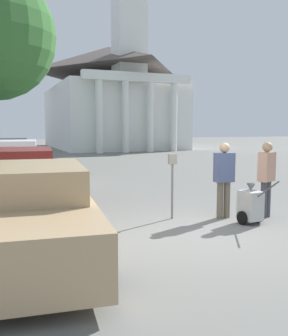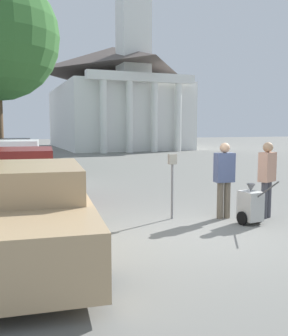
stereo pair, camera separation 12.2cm
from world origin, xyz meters
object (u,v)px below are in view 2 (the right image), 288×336
Objects in this scene: parked_car_black at (11,158)px; parking_meter at (172,174)px; parked_car_teal at (9,153)px; equipment_cart at (250,206)px; person_supervisor at (267,175)px; parked_car_tan at (28,210)px; parked_car_white at (14,166)px; church at (114,94)px; person_worker at (224,176)px; parked_car_maroon at (19,181)px.

parking_meter is at bearing -65.37° from parked_car_black.
parked_car_teal is 5.11× the size of equipment_cart.
person_supervisor is 1.68× the size of equipment_cart.
parked_car_teal is at bearing 96.38° from parked_car_tan.
parked_car_teal is at bearing 103.56° from equipment_cart.
parked_car_white is 25.61m from church.
parked_car_teal is 3.04× the size of person_supervisor.
person_supervisor is at bearing 165.62° from person_worker.
parked_car_white is 8.27m from person_supervisor.
parked_car_teal is 3.07× the size of person_worker.
parked_car_maroon is at bearing 140.08° from equipment_cart.
parked_car_white is 0.98× the size of parked_car_teal.
equipment_cart is (1.31, -0.99, -0.60)m from parking_meter.
parked_car_teal is 19.46m from church.
parked_car_tan is at bearing -83.61° from parked_car_maroon.
equipment_cart is (4.38, -10.31, -0.32)m from parked_car_black.
church reaches higher than equipment_cart.
equipment_cart is (4.39, -3.20, -0.30)m from parked_car_maroon.
parked_car_white is 6.64m from parking_meter.
person_worker is at bearing -66.43° from parked_car_teal.
parked_car_black is 0.22× the size of church.
parked_car_teal is 14.03m from person_worker.
parked_car_white is at bearing -83.62° from parked_car_teal.
parked_car_maroon is at bearing -83.62° from parked_car_black.
parked_car_black is at bearing 108.24° from parking_meter.
parking_meter is 0.85× the size of person_supervisor.
person_worker is at bearing 107.08° from equipment_cart.
parked_car_tan is 6.96m from parked_car_white.
person_worker is 30.18m from church.
parking_meter reaches higher than equipment_cart.
parking_meter is (3.07, 1.08, 0.32)m from parked_car_tan.
parking_meter is (3.07, -2.21, 0.30)m from parked_car_maroon.
parking_meter is at bearing -41.61° from person_supervisor.
equipment_cart is at bearing 3.37° from person_supervisor.
parked_car_white is 0.23× the size of church.
church is at bearing 63.19° from parked_car_teal.
church is (5.30, 29.51, 4.37)m from person_supervisor.
parked_car_teal is at bearing 96.39° from parked_car_black.
person_worker is (4.15, 0.71, 0.28)m from parked_car_tan.
church reaches higher than parked_car_white.
church is at bearing 74.91° from equipment_cart.
church reaches higher than person_supervisor.
parked_car_white is 2.99× the size of person_worker.
parked_car_maroon is 0.24× the size of church.
parked_car_black is (0.00, 3.44, -0.01)m from parked_car_white.
parked_car_white is (0.00, 6.96, 0.06)m from parked_car_tan.
parking_meter is 1.42× the size of equipment_cart.
parking_meter is at bearing -56.02° from parked_car_white.
parked_car_white reaches higher than parked_car_black.
equipment_cart is at bearing 7.51° from parked_car_tan.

